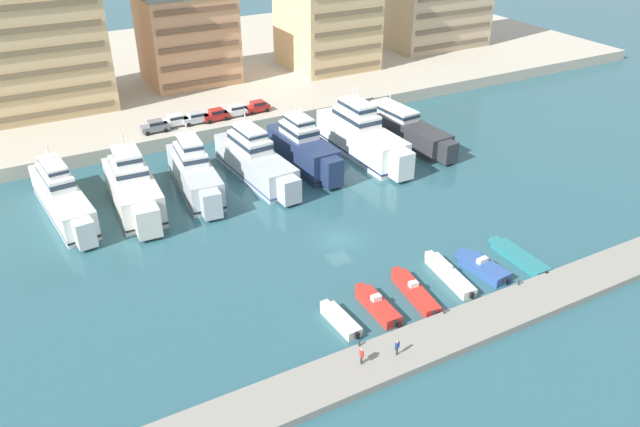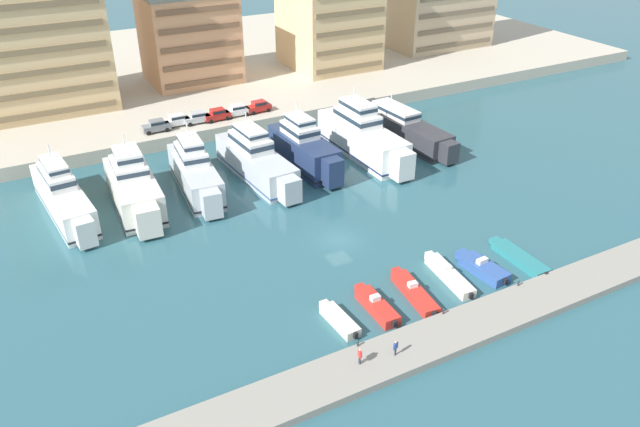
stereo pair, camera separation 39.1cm
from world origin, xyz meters
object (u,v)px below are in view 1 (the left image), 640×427
motorboat_red_mid_left (415,292)px  car_grey_far_left (155,126)px  yacht_silver_mid_left (195,173)px  motorboat_cream_center_left (449,275)px  yacht_silver_center_left (255,160)px  car_red_center_right (257,106)px  yacht_charcoal_mid_right (400,127)px  motorboat_red_left (377,305)px  car_white_center (235,110)px  motorboat_blue_center (483,267)px  car_silver_mid_left (196,117)px  yacht_white_far_left (62,197)px  car_red_center_left (216,114)px  yacht_white_center_right (362,136)px  pedestrian_near_edge (361,355)px  motorboat_teal_center_right (519,257)px  car_white_left (175,120)px  yacht_navy_center (304,149)px  motorboat_cream_far_left (340,320)px  pedestrian_mid_deck (397,346)px  yacht_ivory_left (133,188)px

motorboat_red_mid_left → car_grey_far_left: size_ratio=1.95×
yacht_silver_mid_left → motorboat_cream_center_left: bearing=-62.6°
yacht_silver_center_left → car_red_center_right: yacht_silver_center_left is taller
yacht_charcoal_mid_right → motorboat_red_left: yacht_charcoal_mid_right is taller
motorboat_red_mid_left → car_white_center: 49.51m
motorboat_blue_center → car_silver_mid_left: size_ratio=1.62×
yacht_white_far_left → yacht_charcoal_mid_right: bearing=-0.2°
motorboat_blue_center → motorboat_red_mid_left: bearing=-179.8°
car_red_center_left → yacht_silver_mid_left: bearing=-118.4°
yacht_white_center_right → pedestrian_near_edge: 43.98m
yacht_white_center_right → car_red_center_right: size_ratio=4.95×
yacht_charcoal_mid_right → motorboat_teal_center_right: (-7.95, -33.33, -1.61)m
motorboat_blue_center → car_red_center_left: size_ratio=1.60×
yacht_white_center_right → motorboat_blue_center: (-4.62, -31.13, -2.30)m
yacht_silver_center_left → car_white_left: bearing=106.6°
motorboat_cream_center_left → motorboat_teal_center_right: 8.78m
yacht_navy_center → pedestrian_near_edge: bearing=-110.5°
motorboat_cream_far_left → car_red_center_left: size_ratio=1.39×
motorboat_blue_center → car_white_left: bearing=108.9°
yacht_white_far_left → pedestrian_near_edge: bearing=-66.4°
pedestrian_near_edge → yacht_white_center_right: bearing=58.0°
car_red_center_left → car_red_center_right: 7.10m
motorboat_cream_far_left → motorboat_cream_center_left: (13.31, 0.79, 0.07)m
car_grey_far_left → car_red_center_left: size_ratio=0.99×
car_white_center → pedestrian_mid_deck: car_white_center is taller
yacht_white_center_right → car_red_center_left: (-15.34, 17.97, 0.13)m
yacht_ivory_left → pedestrian_near_edge: size_ratio=10.74×
yacht_silver_mid_left → car_white_left: yacht_silver_mid_left is taller
car_red_center_left → pedestrian_near_edge: car_red_center_left is taller
yacht_charcoal_mid_right → car_red_center_left: size_ratio=5.36×
car_silver_mid_left → car_red_center_left: same height
car_red_center_left → pedestrian_near_edge: (-7.95, -55.26, -1.29)m
yacht_silver_center_left → yacht_navy_center: 7.03m
car_white_left → pedestrian_near_edge: size_ratio=2.57×
motorboat_cream_far_left → yacht_silver_center_left: bearing=80.2°
motorboat_cream_far_left → pedestrian_mid_deck: pedestrian_mid_deck is taller
car_red_center_left → car_grey_far_left: bearing=-178.9°
motorboat_red_mid_left → pedestrian_mid_deck: (-6.81, -6.68, 1.14)m
yacht_silver_mid_left → motorboat_teal_center_right: bearing=-52.2°
yacht_silver_center_left → yacht_white_center_right: bearing=-2.1°
yacht_silver_mid_left → motorboat_red_mid_left: bearing=-70.4°
yacht_charcoal_mid_right → pedestrian_mid_deck: yacht_charcoal_mid_right is taller
yacht_white_center_right → car_white_center: bearing=123.2°
motorboat_blue_center → car_white_left: size_ratio=1.61×
yacht_silver_center_left → motorboat_cream_center_left: (7.79, -31.10, -1.94)m
yacht_navy_center → car_grey_far_left: yacht_navy_center is taller
motorboat_cream_far_left → pedestrian_near_edge: 6.31m
motorboat_red_mid_left → car_white_left: size_ratio=1.93×
car_red_center_right → pedestrian_mid_deck: bearing=-101.9°
yacht_ivory_left → car_grey_far_left: yacht_ivory_left is taller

